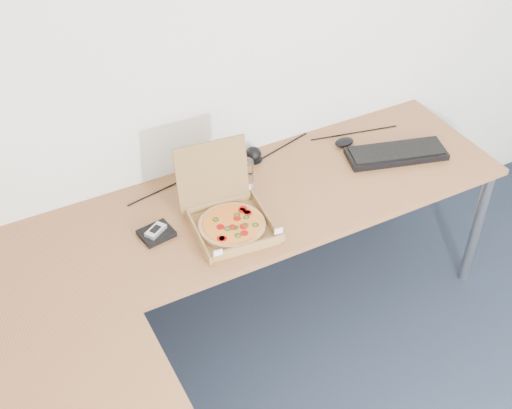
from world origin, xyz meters
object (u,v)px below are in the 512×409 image
keyboard (396,154)px  wallet (156,233)px  pizza_box (230,220)px  drinking_glass (245,174)px  desk (206,306)px

keyboard → wallet: bearing=-164.5°
pizza_box → keyboard: (0.91, 0.08, -0.02)m
pizza_box → drinking_glass: bearing=55.9°
drinking_glass → keyboard: 0.74m
drinking_glass → wallet: drinking_glass is taller
drinking_glass → wallet: 0.49m
wallet → pizza_box: bearing=-26.5°
desk → drinking_glass: drinking_glass is taller
drinking_glass → keyboard: drinking_glass is taller
keyboard → wallet: keyboard is taller
desk → drinking_glass: (0.44, 0.54, 0.10)m
wallet → drinking_glass: bearing=6.0°
desk → drinking_glass: bearing=50.5°
drinking_glass → wallet: (-0.47, -0.12, -0.06)m
pizza_box → wallet: 0.31m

